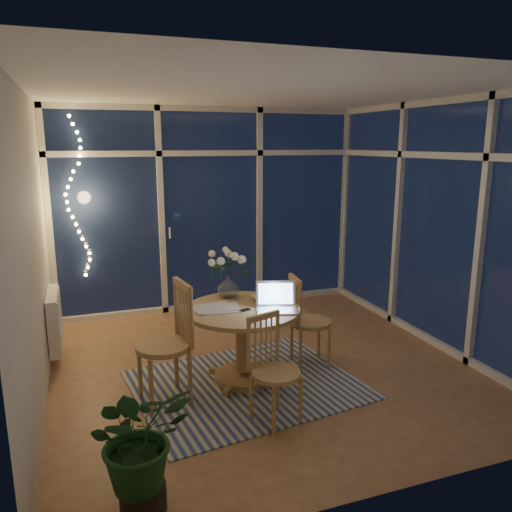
# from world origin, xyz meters

# --- Properties ---
(floor) EXTENTS (4.00, 4.00, 0.00)m
(floor) POSITION_xyz_m (0.00, 0.00, 0.00)
(floor) COLOR brown
(floor) RESTS_ON ground
(ceiling) EXTENTS (4.00, 4.00, 0.00)m
(ceiling) POSITION_xyz_m (0.00, 0.00, 2.60)
(ceiling) COLOR white
(ceiling) RESTS_ON wall_back
(wall_back) EXTENTS (4.00, 0.04, 2.60)m
(wall_back) POSITION_xyz_m (0.00, 2.00, 1.30)
(wall_back) COLOR silver
(wall_back) RESTS_ON floor
(wall_front) EXTENTS (4.00, 0.04, 2.60)m
(wall_front) POSITION_xyz_m (0.00, -2.00, 1.30)
(wall_front) COLOR silver
(wall_front) RESTS_ON floor
(wall_left) EXTENTS (0.04, 4.00, 2.60)m
(wall_left) POSITION_xyz_m (-2.00, 0.00, 1.30)
(wall_left) COLOR silver
(wall_left) RESTS_ON floor
(wall_right) EXTENTS (0.04, 4.00, 2.60)m
(wall_right) POSITION_xyz_m (2.00, 0.00, 1.30)
(wall_right) COLOR silver
(wall_right) RESTS_ON floor
(window_wall_back) EXTENTS (4.00, 0.10, 2.60)m
(window_wall_back) POSITION_xyz_m (0.00, 1.96, 1.30)
(window_wall_back) COLOR silver
(window_wall_back) RESTS_ON floor
(window_wall_right) EXTENTS (0.10, 4.00, 2.60)m
(window_wall_right) POSITION_xyz_m (1.96, 0.00, 1.30)
(window_wall_right) COLOR silver
(window_wall_right) RESTS_ON floor
(radiator) EXTENTS (0.10, 0.70, 0.58)m
(radiator) POSITION_xyz_m (-1.94, 0.90, 0.40)
(radiator) COLOR white
(radiator) RESTS_ON wall_left
(fairy_lights) EXTENTS (0.24, 0.10, 1.85)m
(fairy_lights) POSITION_xyz_m (-1.65, 1.88, 1.52)
(fairy_lights) COLOR #FFC966
(fairy_lights) RESTS_ON window_wall_back
(garden_patio) EXTENTS (12.00, 6.00, 0.10)m
(garden_patio) POSITION_xyz_m (0.50, 5.00, -0.06)
(garden_patio) COLOR black
(garden_patio) RESTS_ON ground
(garden_fence) EXTENTS (11.00, 0.08, 1.80)m
(garden_fence) POSITION_xyz_m (0.00, 5.50, 0.90)
(garden_fence) COLOR #311B12
(garden_fence) RESTS_ON ground
(neighbour_roof) EXTENTS (7.00, 3.00, 2.20)m
(neighbour_roof) POSITION_xyz_m (0.30, 8.50, 2.20)
(neighbour_roof) COLOR #31333B
(neighbour_roof) RESTS_ON ground
(garden_shrubs) EXTENTS (0.90, 0.90, 0.90)m
(garden_shrubs) POSITION_xyz_m (-0.80, 3.40, 0.45)
(garden_shrubs) COLOR black
(garden_shrubs) RESTS_ON ground
(rug) EXTENTS (2.13, 1.79, 0.01)m
(rug) POSITION_xyz_m (-0.30, -0.34, 0.01)
(rug) COLOR beige
(rug) RESTS_ON floor
(dining_table) EXTENTS (1.16, 1.16, 0.71)m
(dining_table) POSITION_xyz_m (-0.30, -0.24, 0.35)
(dining_table) COLOR #AD824E
(dining_table) RESTS_ON floor
(chair_left) EXTENTS (0.56, 0.56, 1.05)m
(chair_left) POSITION_xyz_m (-1.04, -0.37, 0.52)
(chair_left) COLOR #AD824E
(chair_left) RESTS_ON floor
(chair_right) EXTENTS (0.47, 0.47, 0.92)m
(chair_right) POSITION_xyz_m (0.44, -0.12, 0.46)
(chair_right) COLOR #AD824E
(chair_right) RESTS_ON floor
(chair_front) EXTENTS (0.51, 0.51, 0.87)m
(chair_front) POSITION_xyz_m (-0.28, -1.00, 0.44)
(chair_front) COLOR #AD824E
(chair_front) RESTS_ON floor
(laptop) EXTENTS (0.43, 0.39, 0.26)m
(laptop) POSITION_xyz_m (-0.04, -0.42, 0.84)
(laptop) COLOR silver
(laptop) RESTS_ON dining_table
(flower_vase) EXTENTS (0.23, 0.23, 0.21)m
(flower_vase) POSITION_xyz_m (-0.33, 0.11, 0.81)
(flower_vase) COLOR silver
(flower_vase) RESTS_ON dining_table
(bowl) EXTENTS (0.17, 0.17, 0.04)m
(bowl) POSITION_xyz_m (-0.07, -0.10, 0.73)
(bowl) COLOR white
(bowl) RESTS_ON dining_table
(newspapers) EXTENTS (0.37, 0.29, 0.01)m
(newspapers) POSITION_xyz_m (-0.52, -0.18, 0.71)
(newspapers) COLOR silver
(newspapers) RESTS_ON dining_table
(phone) EXTENTS (0.11, 0.09, 0.01)m
(phone) POSITION_xyz_m (-0.30, -0.32, 0.71)
(phone) COLOR black
(phone) RESTS_ON dining_table
(potted_plant) EXTENTS (0.63, 0.57, 0.76)m
(potted_plant) POSITION_xyz_m (-1.38, -1.63, 0.38)
(potted_plant) COLOR #19461B
(potted_plant) RESTS_ON floor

